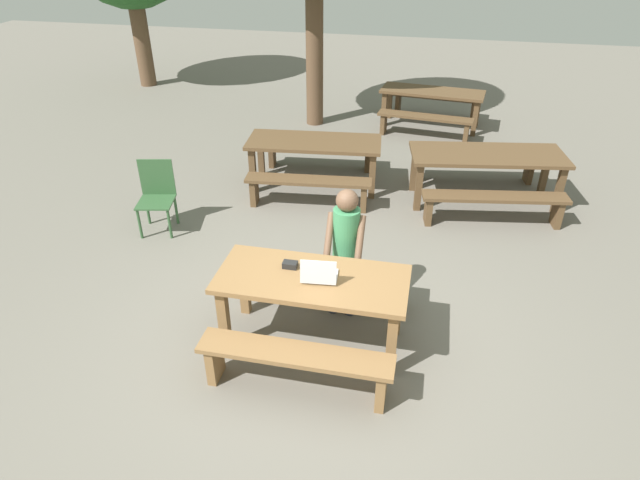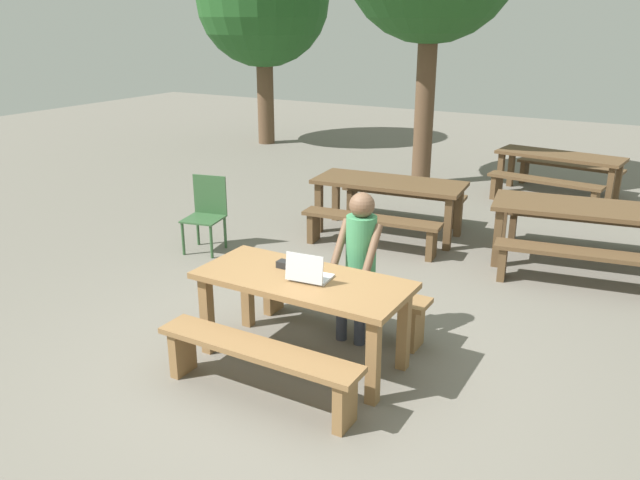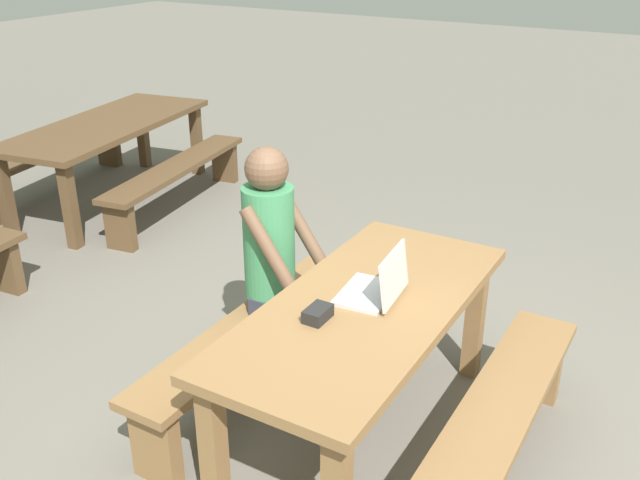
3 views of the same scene
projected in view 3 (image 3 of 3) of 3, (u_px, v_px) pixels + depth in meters
name	position (u px, v px, depth m)	size (l,w,h in m)	color
ground_plane	(361.00, 434.00, 3.53)	(30.00, 30.00, 0.00)	slate
picnic_table_front	(364.00, 325.00, 3.27)	(1.76, 0.78, 0.75)	olive
bench_near	(497.00, 424.00, 3.09)	(1.69, 0.30, 0.44)	olive
bench_far	(250.00, 341.00, 3.70)	(1.69, 0.30, 0.44)	olive
laptop	(377.00, 286.00, 3.24)	(0.35, 0.29, 0.25)	silver
small_pouch	(318.00, 314.00, 3.07)	(0.14, 0.09, 0.06)	black
person_seated	(275.00, 253.00, 3.65)	(0.38, 0.39, 1.34)	#333847
picnic_table_rear	(107.00, 133.00, 6.19)	(2.21, 1.16, 0.74)	brown
bench_rear_south	(177.00, 176.00, 6.09)	(1.92, 0.59, 0.43)	brown
bench_rear_north	(51.00, 158.00, 6.54)	(1.92, 0.59, 0.43)	brown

